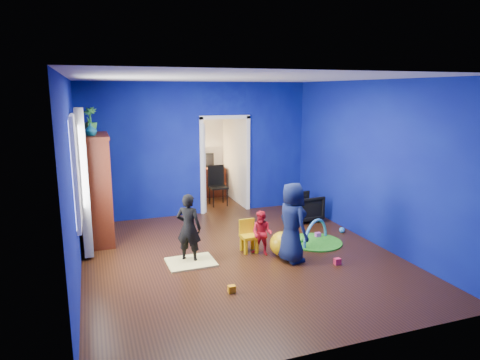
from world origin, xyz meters
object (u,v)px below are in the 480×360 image
object	(u,v)px
armchair	(305,207)
child_black	(189,228)
crt_tv	(97,186)
kid_chair	(249,238)
play_mat	(315,242)
child_navy	(292,222)
study_desk	(208,182)
tv_armoire	(95,189)
vase	(91,130)
hopper_ball	(282,244)
toddler_red	(262,233)
folding_chair	(218,186)

from	to	relation	value
armchair	child_black	size ratio (longest dim) A/B	0.57
crt_tv	kid_chair	distance (m)	2.90
kid_chair	play_mat	world-z (taller)	kid_chair
child_navy	study_desk	distance (m)	4.68
tv_armoire	study_desk	distance (m)	3.88
child_navy	vase	world-z (taller)	vase
armchair	child_navy	size ratio (longest dim) A/B	0.49
vase	study_desk	xyz separation A→B (m)	(2.81, 2.91, -1.69)
hopper_ball	crt_tv	bearing A→B (deg)	147.60
hopper_ball	kid_chair	world-z (taller)	kid_chair
tv_armoire	hopper_ball	distance (m)	3.49
study_desk	tv_armoire	bearing A→B (deg)	-137.10
toddler_red	tv_armoire	world-z (taller)	tv_armoire
toddler_red	play_mat	distance (m)	1.21
armchair	hopper_ball	world-z (taller)	armchair
child_black	kid_chair	world-z (taller)	child_black
toddler_red	study_desk	xyz separation A→B (m)	(0.23, 4.26, -0.00)
crt_tv	play_mat	bearing A→B (deg)	-21.57
vase	kid_chair	world-z (taller)	vase
hopper_ball	kid_chair	distance (m)	0.58
child_navy	play_mat	world-z (taller)	child_navy
armchair	child_navy	world-z (taller)	child_navy
tv_armoire	vase	bearing A→B (deg)	-90.00
armchair	play_mat	distance (m)	1.41
child_navy	play_mat	xyz separation A→B (m)	(0.78, 0.60, -0.64)
armchair	child_navy	distance (m)	2.30
hopper_ball	play_mat	xyz separation A→B (m)	(0.83, 0.35, -0.19)
toddler_red	tv_armoire	size ratio (longest dim) A/B	0.38
armchair	study_desk	xyz separation A→B (m)	(-1.37, 2.77, 0.09)
vase	child_navy	bearing A→B (deg)	-30.88
vase	hopper_ball	xyz separation A→B (m)	(2.89, -1.51, -1.86)
armchair	play_mat	world-z (taller)	armchair
tv_armoire	toddler_red	bearing A→B (deg)	-32.55
child_navy	kid_chair	world-z (taller)	child_navy
kid_chair	study_desk	size ratio (longest dim) A/B	0.57
tv_armoire	crt_tv	world-z (taller)	tv_armoire
study_desk	child_black	bearing A→B (deg)	-109.23
vase	kid_chair	distance (m)	3.25
child_black	vase	size ratio (longest dim) A/B	5.27
tv_armoire	child_black	bearing A→B (deg)	-47.72
tv_armoire	crt_tv	bearing A→B (deg)	0.00
toddler_red	hopper_ball	size ratio (longest dim) A/B	1.82
toddler_red	crt_tv	world-z (taller)	crt_tv
armchair	tv_armoire	size ratio (longest dim) A/B	0.33
tv_armoire	folding_chair	distance (m)	3.30
hopper_ball	vase	bearing A→B (deg)	152.44
child_navy	folding_chair	bearing A→B (deg)	-7.04
tv_armoire	play_mat	world-z (taller)	tv_armoire
child_navy	hopper_ball	xyz separation A→B (m)	(-0.05, 0.25, -0.44)
play_mat	hopper_ball	bearing A→B (deg)	-157.02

